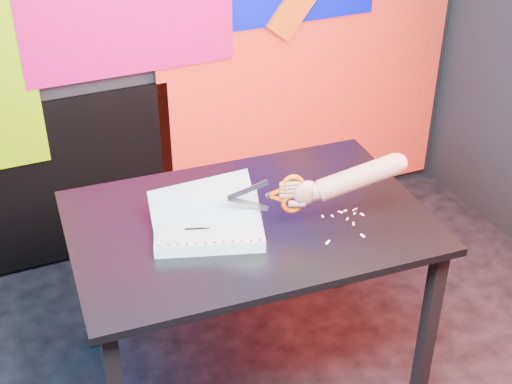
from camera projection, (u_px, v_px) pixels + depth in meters
name	position (u px, v px, depth m)	size (l,w,h in m)	color
room	(351.00, 110.00, 1.95)	(3.01, 3.01, 2.71)	black
backdrop	(199.00, 60.00, 3.32)	(2.88, 0.05, 2.08)	red
work_table	(249.00, 237.00, 2.62)	(1.33, 0.93, 0.75)	black
printout_stack	(209.00, 226.00, 2.49)	(0.44, 0.38, 0.20)	white
scissors	(287.00, 194.00, 2.44)	(0.26, 0.09, 0.15)	#8D95AD
hand_forearm	(349.00, 180.00, 2.43)	(0.41, 0.16, 0.18)	#AF6F5D
paper_clippings	(346.00, 220.00, 2.56)	(0.21, 0.18, 0.00)	white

